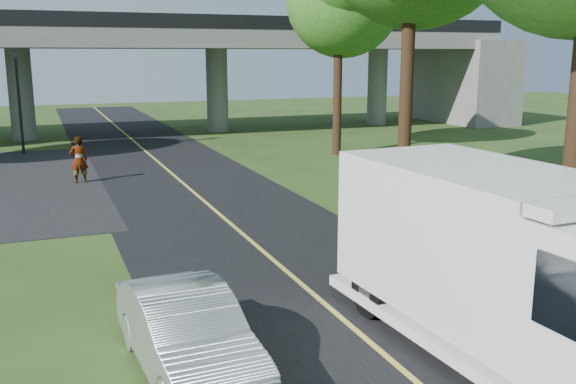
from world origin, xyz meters
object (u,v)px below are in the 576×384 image
pedestrian (79,160)px  traffic_signal (18,92)px  step_van (510,261)px  silver_sedan (187,333)px

pedestrian → traffic_signal: bearing=-79.1°
step_van → pedestrian: step_van is taller
silver_sedan → step_van: bearing=-19.1°
traffic_signal → silver_sedan: size_ratio=1.23×
step_van → pedestrian: size_ratio=4.08×
silver_sedan → pedestrian: bearing=87.7°
silver_sedan → pedestrian: size_ratio=2.25×
traffic_signal → step_van: (7.89, -27.38, -1.48)m
step_van → silver_sedan: size_ratio=1.81×
step_van → pedestrian: 19.32m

